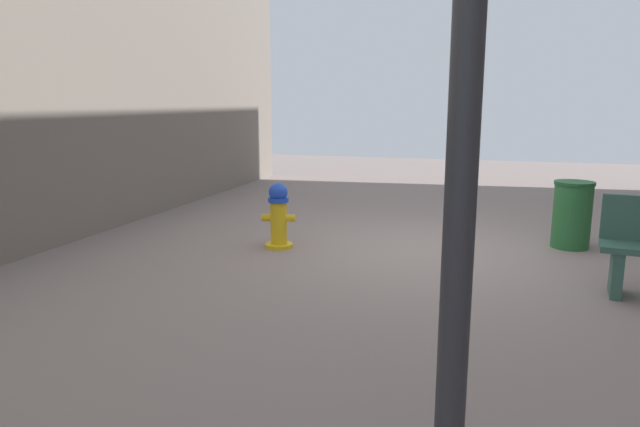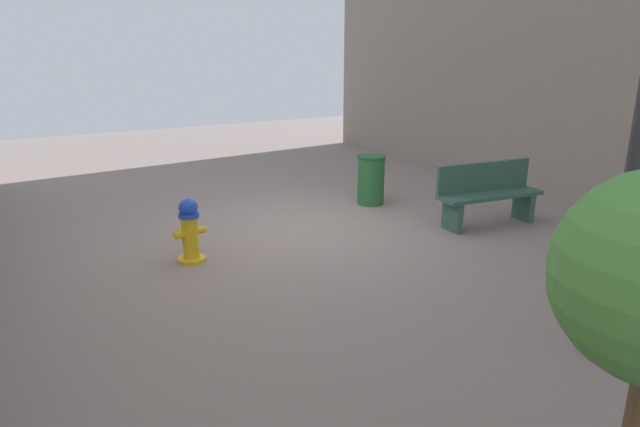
% 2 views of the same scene
% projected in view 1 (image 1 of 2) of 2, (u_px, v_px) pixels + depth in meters
% --- Properties ---
extents(ground_plane, '(23.40, 23.40, 0.00)m').
position_uv_depth(ground_plane, '(436.00, 250.00, 7.11)').
color(ground_plane, gray).
extents(fire_hydrant, '(0.44, 0.42, 0.83)m').
position_uv_depth(fire_hydrant, '(279.00, 215.00, 7.19)').
color(fire_hydrant, gold).
rests_on(fire_hydrant, ground_plane).
extents(trash_bin, '(0.49, 0.49, 0.85)m').
position_uv_depth(trash_bin, '(572.00, 215.00, 7.18)').
color(trash_bin, '#266633').
rests_on(trash_bin, ground_plane).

